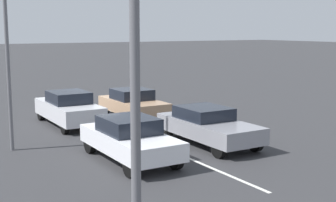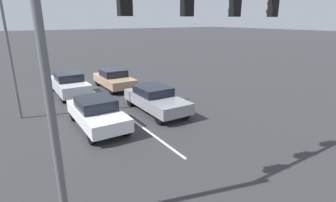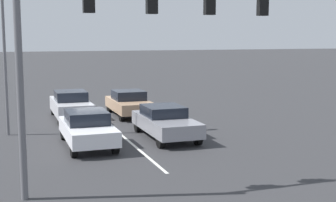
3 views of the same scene
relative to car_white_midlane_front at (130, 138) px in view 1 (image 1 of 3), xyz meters
name	(u,v)px [view 1 (image 1 of 3)]	position (x,y,z in m)	size (l,w,h in m)	color
ground_plane	(94,118)	(-1.84, -7.79, -0.77)	(240.00, 240.00, 0.00)	#333335
lane_stripe_left_divider	(122,130)	(-1.84, -4.46, -0.76)	(0.12, 18.65, 0.01)	silver
car_white_midlane_front	(130,138)	(0.00, 0.00, 0.00)	(1.85, 4.47, 1.48)	silver
car_gray_leftlane_front	(208,125)	(-3.59, -0.50, -0.02)	(1.91, 4.68, 1.42)	gray
car_tan_leftlane_second	(133,103)	(-3.54, -6.78, -0.03)	(1.93, 4.33, 1.44)	tan
car_silver_midlane_second	(69,108)	(-0.22, -6.77, 0.02)	(1.86, 4.67, 1.56)	silver
traffic_signal_gantry	(258,1)	(-0.32, 5.84, 4.25)	(9.05, 0.37, 6.80)	slate
street_lamp_right_shoulder	(11,8)	(2.92, -3.42, 4.36)	(1.97, 0.24, 9.00)	slate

